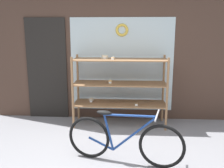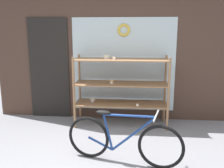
% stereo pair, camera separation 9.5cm
% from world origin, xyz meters
% --- Properties ---
extents(storefront_facade, '(5.00, 0.13, 3.54)m').
position_xyz_m(storefront_facade, '(-0.04, 2.36, 1.72)').
color(storefront_facade, '#473328').
rests_on(storefront_facade, ground_plane).
extents(display_case, '(1.79, 0.56, 1.37)m').
position_xyz_m(display_case, '(0.16, 1.94, 0.83)').
color(display_case, '#8E6642').
rests_on(display_case, ground_plane).
extents(bicycle, '(1.65, 0.53, 0.76)m').
position_xyz_m(bicycle, '(0.27, 0.47, 0.34)').
color(bicycle, black).
rests_on(bicycle, ground_plane).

